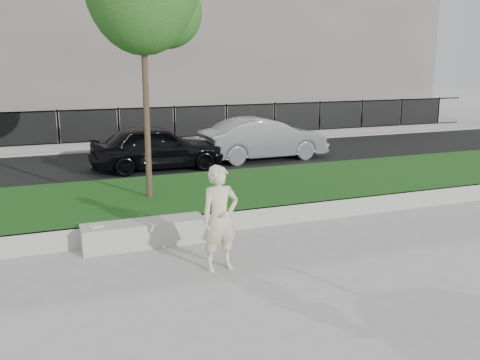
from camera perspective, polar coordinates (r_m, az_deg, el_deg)
name	(u,v)px	position (r m, az deg, el deg)	size (l,w,h in m)	color
ground	(257,246)	(10.08, 1.84, -7.00)	(90.00, 90.00, 0.00)	gray
grass_bank	(207,198)	(12.71, -3.53, -1.90)	(34.00, 4.00, 0.40)	black
grass_kerb	(237,220)	(10.93, -0.32, -4.31)	(34.00, 0.08, 0.40)	gray
street	(155,164)	(17.94, -9.01, 1.69)	(34.00, 7.00, 0.04)	black
far_pavement	(131,144)	(22.28, -11.58, 3.83)	(34.00, 3.00, 0.12)	gray
iron_fence	(135,135)	(21.24, -11.16, 4.74)	(32.00, 0.30, 1.50)	slate
building_facade	(101,27)	(28.99, -14.59, 15.48)	(34.00, 10.00, 10.00)	#5B5650
stone_bench	(144,233)	(10.18, -10.19, -5.62)	(2.27, 0.57, 0.46)	gray
man	(220,218)	(8.73, -2.15, -4.10)	(0.64, 0.42, 1.75)	beige
book	(95,226)	(9.96, -15.16, -4.80)	(0.24, 0.17, 0.03)	beige
car_dark	(157,147)	(16.85, -8.85, 3.48)	(1.66, 4.12, 1.40)	black
car_silver	(264,139)	(18.36, 2.55, 4.42)	(1.52, 4.35, 1.43)	#95969D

